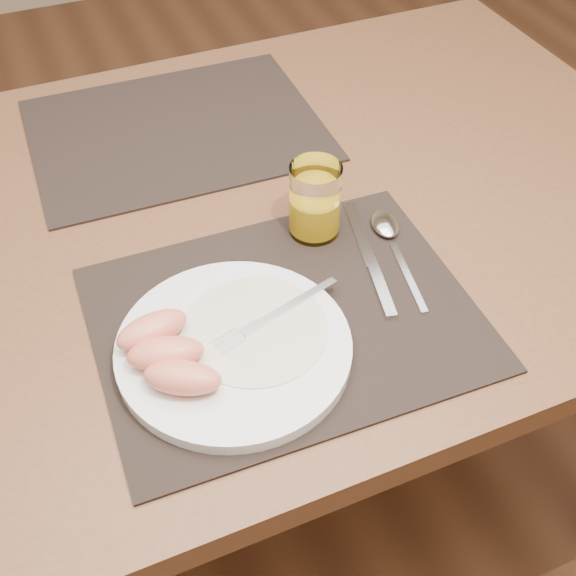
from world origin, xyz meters
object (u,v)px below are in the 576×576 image
Objects in this scene: placemat_far at (176,130)px; spoon at (388,231)px; juice_glass at (315,204)px; plate at (234,348)px; fork at (268,319)px; table at (232,254)px; knife at (372,266)px; placemat_near at (285,318)px.

placemat_far is 0.40m from spoon.
plate is at bearing -137.42° from juice_glass.
fork is 0.19m from juice_glass.
table is 8.11× the size of fork.
placemat_far is 4.35× the size of juice_glass.
knife reaches higher than table.
spoon is (0.18, 0.08, 0.01)m from placemat_near.
knife is 0.07m from spoon.
table is 5.19× the size of plate.
juice_glass reaches higher than knife.
juice_glass is (0.12, 0.14, 0.03)m from fork.
table is at bearing -87.04° from placemat_far.
knife is 1.14× the size of spoon.
placemat_far is 0.43m from knife.
placemat_near is 0.14m from knife.
plate is at bearing -163.50° from knife.
knife is at bearing -135.12° from spoon.
placemat_far is 0.47m from plate.
placemat_far is at bearing 117.97° from spoon.
placemat_far is at bearing 90.57° from placemat_near.
juice_glass reaches higher than plate.
fork is at bearing 20.14° from plate.
table is 13.53× the size of juice_glass.
placemat_near is 0.20m from spoon.
fork reaches higher than table.
table is 0.24m from placemat_near.
spoon is at bearing 23.13° from plate.
fork reaches higher than placemat_near.
fork is (-0.02, -0.45, 0.02)m from placemat_far.
plate is 0.24m from juice_glass.
table is 3.11× the size of placemat_near.
placemat_far is 0.45m from fork.
table is 3.11× the size of placemat_far.
fork is 0.17m from knife.
placemat_near is 2.07× the size of knife.
knife is (0.16, 0.04, -0.02)m from fork.
spoon is (0.21, 0.09, -0.01)m from fork.
placemat_near is 2.61× the size of fork.
table is 0.28m from plate.
fork is 0.79× the size of knife.
plate is at bearing -159.88° from placemat_near.
plate is at bearing -156.87° from spoon.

